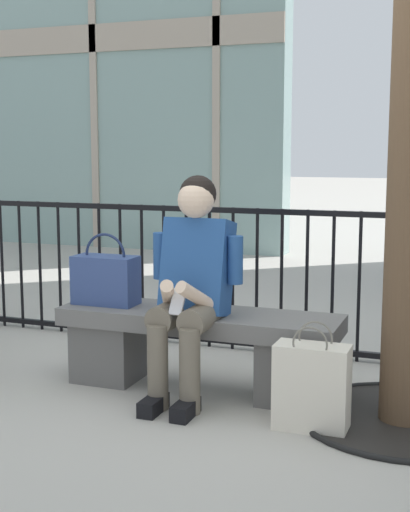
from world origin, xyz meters
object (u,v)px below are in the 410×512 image
Objects in this scene: stone_bench at (199,342)px; handbag_on_bench at (106,279)px; seated_person_with_phone at (191,280)px; shopping_bag at (312,386)px.

handbag_on_bench is (-0.58, -0.01, 0.33)m from stone_bench.
seated_person_with_phone is 2.30× the size of shopping_bag.
seated_person_with_phone reaches higher than stone_bench.
shopping_bag is at bearing -18.50° from seated_person_with_phone.
stone_bench is 0.82m from shopping_bag.
seated_person_with_phone is 0.60m from handbag_on_bench.
handbag_on_bench is (-0.59, 0.12, -0.05)m from seated_person_with_phone.
seated_person_with_phone reaches higher than handbag_on_bench.
handbag_on_bench is 0.80× the size of shopping_bag.
seated_person_with_phone is (0.01, -0.13, 0.38)m from stone_bench.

